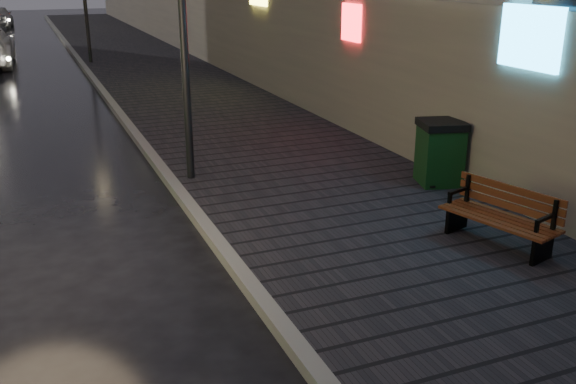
# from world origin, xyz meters

# --- Properties ---
(sidewalk) EXTENTS (4.60, 58.00, 0.15)m
(sidewalk) POSITION_xyz_m (3.90, 21.00, 0.07)
(sidewalk) COLOR black
(sidewalk) RESTS_ON ground
(curb) EXTENTS (0.20, 58.00, 0.15)m
(curb) POSITION_xyz_m (1.50, 21.00, 0.07)
(curb) COLOR slate
(curb) RESTS_ON ground
(bench) EXTENTS (0.99, 1.71, 0.83)m
(bench) POSITION_xyz_m (5.04, 1.48, 0.56)
(bench) COLOR black
(bench) RESTS_ON sidewalk
(trash_bin) EXTENTS (0.90, 0.90, 1.12)m
(trash_bin) POSITION_xyz_m (5.80, 4.01, 0.72)
(trash_bin) COLOR black
(trash_bin) RESTS_ON sidewalk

